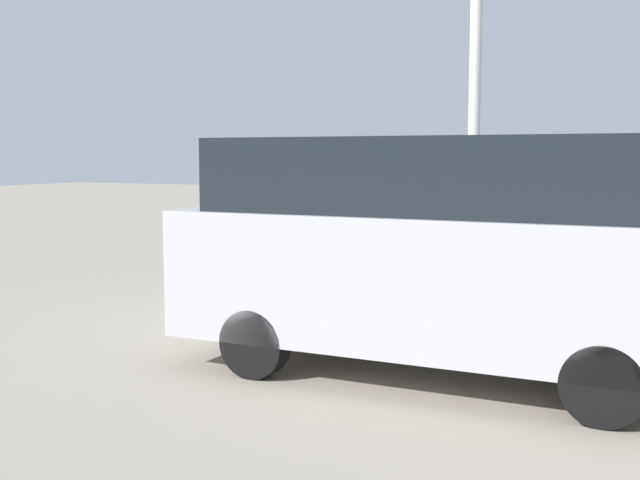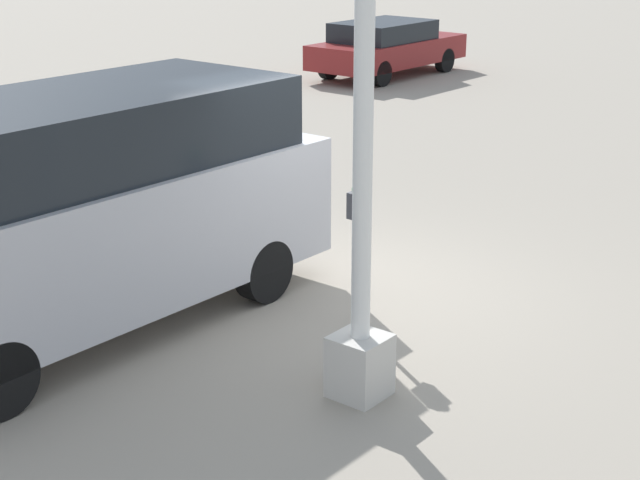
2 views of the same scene
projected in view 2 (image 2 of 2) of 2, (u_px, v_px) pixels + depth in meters
ground_plane at (342, 295)px, 10.52m from camera, size 80.00×80.00×0.00m
parking_meter_near at (357, 222)px, 9.44m from camera, size 0.20×0.11×1.46m
lamp_post at (363, 158)px, 7.70m from camera, size 0.44×0.44×6.26m
parked_van at (82, 206)px, 9.38m from camera, size 5.20×2.11×2.32m
car_distant at (387, 47)px, 23.84m from camera, size 4.39×1.85×1.33m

